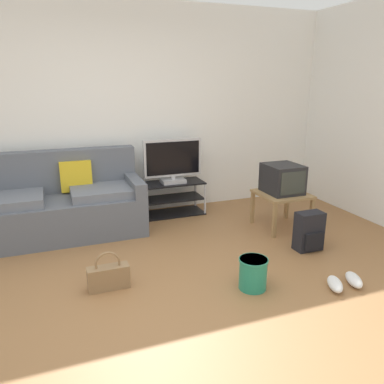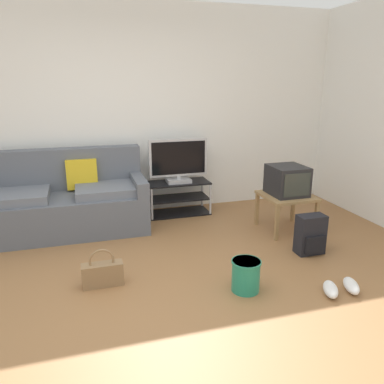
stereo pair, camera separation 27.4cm
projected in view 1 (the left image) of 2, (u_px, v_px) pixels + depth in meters
ground_plane at (169, 309)px, 2.99m from camera, size 9.00×9.80×0.02m
wall_back at (110, 112)px, 4.82m from camera, size 9.00×0.10×2.70m
couch at (59, 205)px, 4.37m from camera, size 1.90×0.83×0.95m
tv_stand at (173, 198)px, 5.07m from camera, size 0.82×0.39×0.44m
flat_tv at (173, 162)px, 4.91m from camera, size 0.77×0.22×0.57m
side_table at (282, 198)px, 4.56m from camera, size 0.57×0.57×0.44m
crt_tv at (283, 179)px, 4.51m from camera, size 0.40×0.44×0.34m
backpack at (309, 232)px, 3.99m from camera, size 0.29×0.24×0.42m
handbag at (109, 276)px, 3.25m from camera, size 0.35×0.12×0.35m
cleaning_bucket at (253, 273)px, 3.24m from camera, size 0.25×0.25×0.28m
sneakers_pair at (344, 282)px, 3.30m from camera, size 0.42×0.29×0.09m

